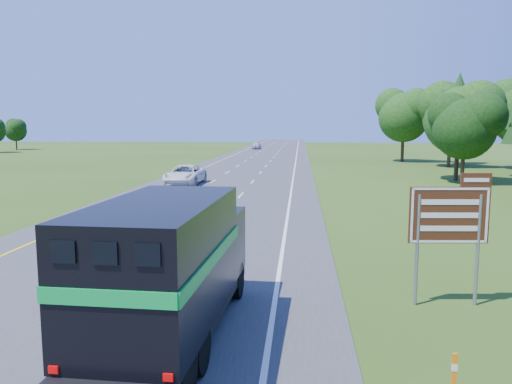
% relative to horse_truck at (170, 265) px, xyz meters
% --- Properties ---
extents(road, '(15.00, 260.00, 0.04)m').
position_rel_horse_truck_xyz_m(road, '(-3.18, 46.05, -1.86)').
color(road, '#38383A').
rests_on(road, ground).
extents(lane_markings, '(11.15, 260.00, 0.01)m').
position_rel_horse_truck_xyz_m(lane_markings, '(-3.18, 46.05, -1.84)').
color(lane_markings, yellow).
rests_on(lane_markings, road).
extents(horse_truck, '(2.74, 7.88, 3.45)m').
position_rel_horse_truck_xyz_m(horse_truck, '(0.00, 0.00, 0.00)').
color(horse_truck, black).
rests_on(horse_truck, road).
extents(white_suv, '(2.97, 6.12, 1.68)m').
position_rel_horse_truck_xyz_m(white_suv, '(-7.05, 31.64, -1.01)').
color(white_suv, silver).
rests_on(white_suv, road).
extents(far_car, '(2.04, 4.40, 1.46)m').
position_rel_horse_truck_xyz_m(far_car, '(-6.69, 98.89, -1.11)').
color(far_car, '#BABAC1').
rests_on(far_car, road).
extents(exit_sign, '(2.25, 0.25, 3.82)m').
position_rel_horse_truck_xyz_m(exit_sign, '(7.25, 3.10, 0.60)').
color(exit_sign, gray).
rests_on(exit_sign, ground).
extents(delineator, '(0.09, 0.05, 1.16)m').
position_rel_horse_truck_xyz_m(delineator, '(5.77, -2.56, -1.26)').
color(delineator, orange).
rests_on(delineator, ground).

